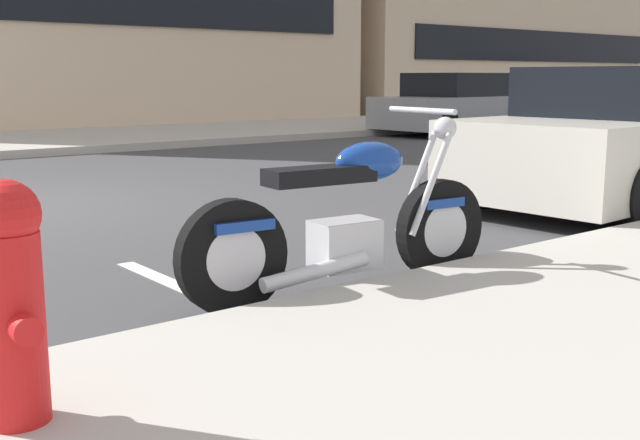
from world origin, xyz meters
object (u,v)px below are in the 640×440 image
object	(u,v)px
parked_car_across_street	(632,139)
car_opposite_curb	(456,105)
fire_hydrant	(10,296)
parked_motorcycle	(348,224)

from	to	relation	value
parked_car_across_street	car_opposite_curb	xyz separation A→B (m)	(6.27, 8.03, -0.01)
parked_car_across_street	car_opposite_curb	size ratio (longest dim) A/B	1.03
parked_car_across_street	fire_hydrant	world-z (taller)	parked_car_across_street
parked_motorcycle	fire_hydrant	distance (m)	2.44
parked_motorcycle	fire_hydrant	bearing A→B (deg)	-152.85
parked_car_across_street	car_opposite_curb	distance (m)	10.19
parked_motorcycle	parked_car_across_street	distance (m)	4.76
parked_motorcycle	parked_car_across_street	xyz separation A→B (m)	(4.68, 0.86, 0.23)
car_opposite_curb	fire_hydrant	world-z (taller)	car_opposite_curb
parked_car_across_street	car_opposite_curb	world-z (taller)	parked_car_across_street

